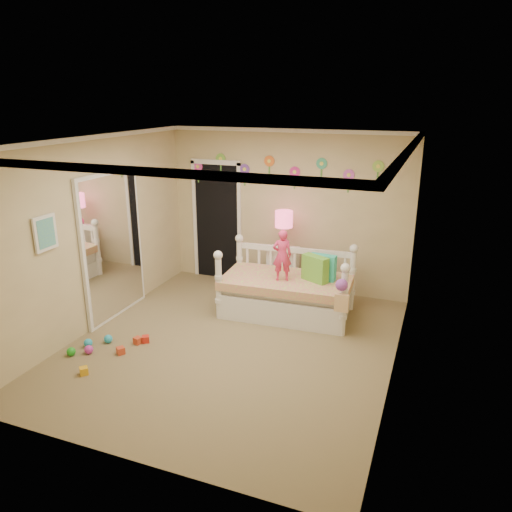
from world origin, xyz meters
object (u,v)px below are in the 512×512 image
at_px(child, 282,255).
at_px(nightstand, 283,271).
at_px(daybed, 287,281).
at_px(table_lamp, 284,224).

relative_size(child, nightstand, 0.97).
bearing_deg(daybed, table_lamp, 108.74).
height_order(daybed, child, child).
relative_size(nightstand, table_lamp, 1.26).
height_order(daybed, nightstand, daybed).
xyz_separation_m(daybed, child, (-0.04, -0.12, 0.43)).
relative_size(daybed, child, 2.53).
bearing_deg(child, table_lamp, -95.49).
height_order(child, nightstand, child).
height_order(daybed, table_lamp, table_lamp).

